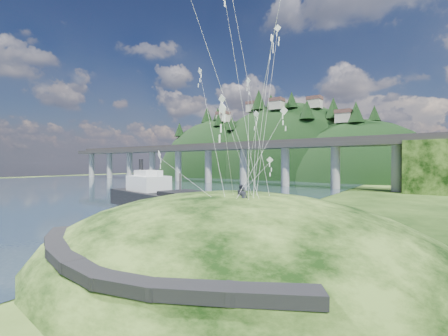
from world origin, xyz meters
The scene contains 10 objects.
ground centered at (0.00, 0.00, 0.00)m, with size 320.00×320.00×0.00m, color black.
water centered at (-72.00, 30.00, 0.01)m, with size 240.00×240.00×0.00m, color #2E4255.
grass_hill centered at (8.00, 2.00, -1.50)m, with size 36.00×32.00×13.00m.
footpath centered at (7.46, -9.74, 2.08)m, with size 22.29×5.84×0.83m.
bridge centered at (-26.46, 70.07, 9.70)m, with size 160.00×11.00×15.00m.
far_ridge centered at (-43.58, 122.17, -7.44)m, with size 153.00×70.00×94.50m.
work_barge centered at (-15.22, 14.34, 2.05)m, with size 24.19×11.39×8.18m.
wooden_dock centered at (-3.47, 6.03, 0.42)m, with size 13.63×3.78×0.96m.
kite_flyers centered at (9.49, 0.53, 5.77)m, with size 1.74×1.87×1.71m.
kite_swarm centered at (7.13, 3.42, 16.72)m, with size 18.96×17.80×21.09m.
Camera 1 is at (21.75, -19.64, 7.54)m, focal length 24.00 mm.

